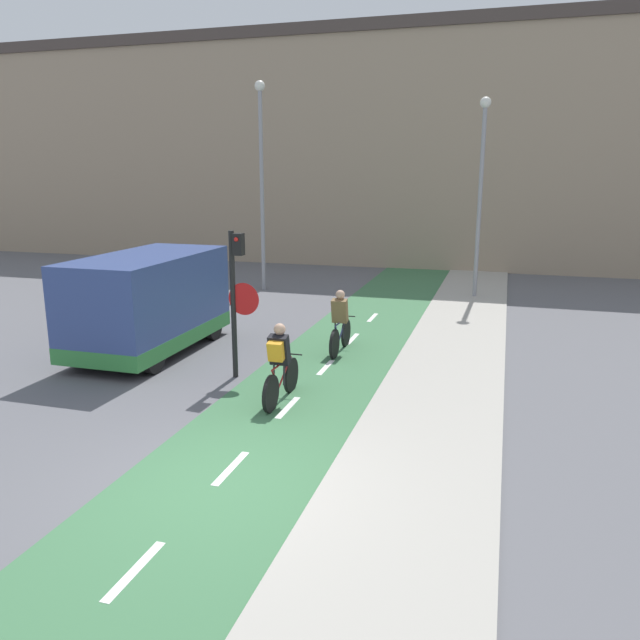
{
  "coord_description": "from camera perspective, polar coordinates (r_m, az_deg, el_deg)",
  "views": [
    {
      "loc": [
        3.63,
        -7.13,
        4.26
      ],
      "look_at": [
        0.0,
        5.06,
        1.2
      ],
      "focal_mm": 35.0,
      "sensor_mm": 36.0,
      "label": 1
    }
  ],
  "objects": [
    {
      "name": "ground_plane",
      "position": [
        9.06,
        -9.49,
        -14.7
      ],
      "size": [
        120.0,
        120.0,
        0.0
      ],
      "primitive_type": "plane",
      "color": "#5B5B60"
    },
    {
      "name": "bike_lane",
      "position": [
        9.06,
        -9.49,
        -14.64
      ],
      "size": [
        2.79,
        60.0,
        0.02
      ],
      "color": "#3D7047",
      "rests_on": "ground_plane"
    },
    {
      "name": "sidewalk_strip",
      "position": [
        8.35,
        7.51,
        -17.05
      ],
      "size": [
        2.4,
        60.0,
        0.05
      ],
      "color": "#A8A399",
      "rests_on": "ground_plane"
    },
    {
      "name": "building_row_background",
      "position": [
        30.11,
        10.01,
        15.15
      ],
      "size": [
        60.0,
        5.2,
        10.42
      ],
      "color": "gray",
      "rests_on": "ground_plane"
    },
    {
      "name": "traffic_light_pole",
      "position": [
        12.86,
        -7.63,
        2.9
      ],
      "size": [
        0.67,
        0.25,
        3.08
      ],
      "color": "black",
      "rests_on": "ground_plane"
    },
    {
      "name": "street_lamp_far",
      "position": [
        22.69,
        -5.38,
        13.81
      ],
      "size": [
        0.36,
        0.36,
        7.25
      ],
      "color": "gray",
      "rests_on": "ground_plane"
    },
    {
      "name": "street_lamp_sidewalk",
      "position": [
        21.71,
        14.52,
        12.49
      ],
      "size": [
        0.36,
        0.36,
        6.56
      ],
      "color": "gray",
      "rests_on": "ground_plane"
    },
    {
      "name": "cyclist_near",
      "position": [
        11.63,
        -3.68,
        -4.21
      ],
      "size": [
        0.46,
        1.8,
        1.53
      ],
      "color": "black",
      "rests_on": "ground_plane"
    },
    {
      "name": "cyclist_far",
      "position": [
        14.81,
        1.85,
        -0.48
      ],
      "size": [
        0.46,
        1.77,
        1.53
      ],
      "color": "black",
      "rests_on": "ground_plane"
    },
    {
      "name": "van",
      "position": [
        15.33,
        -15.39,
        1.35
      ],
      "size": [
        2.11,
        4.44,
        2.35
      ],
      "color": "#334784",
      "rests_on": "ground_plane"
    }
  ]
}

